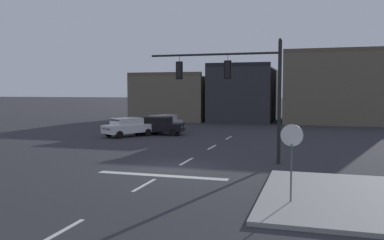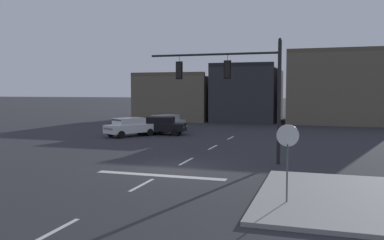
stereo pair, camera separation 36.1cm
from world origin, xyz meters
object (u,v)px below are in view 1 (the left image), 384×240
car_lot_middle (159,125)px  car_lot_farside (162,123)px  signal_mast_near_side (240,81)px  car_lot_nearside (128,127)px  stop_sign (292,144)px

car_lot_middle → car_lot_farside: bearing=104.2°
signal_mast_near_side → car_lot_middle: 15.55m
signal_mast_near_side → car_lot_middle: signal_mast_near_side is taller
car_lot_farside → car_lot_nearside: bearing=-105.7°
car_lot_middle → car_lot_farside: size_ratio=0.97×
signal_mast_near_side → car_lot_farside: size_ratio=1.58×
car_lot_middle → car_lot_farside: same height
stop_sign → car_lot_farside: bearing=120.4°
signal_mast_near_side → stop_sign: 9.05m
stop_sign → car_lot_middle: bearing=122.3°
car_lot_nearside → car_lot_farside: bearing=74.3°
stop_sign → car_lot_farside: 26.40m
stop_sign → car_lot_farside: stop_sign is taller
stop_sign → car_lot_nearside: stop_sign is taller
stop_sign → car_lot_nearside: 23.20m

